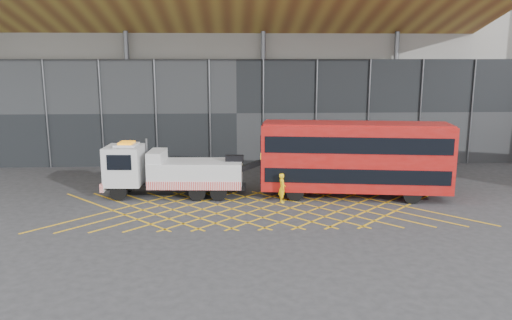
{
  "coord_description": "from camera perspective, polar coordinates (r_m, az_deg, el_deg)",
  "views": [
    {
      "loc": [
        1.7,
        -26.11,
        8.02
      ],
      "look_at": [
        3.0,
        1.5,
        2.4
      ],
      "focal_mm": 35.0,
      "sensor_mm": 36.0,
      "label": 1
    }
  ],
  "objects": [
    {
      "name": "bus_towed",
      "position": [
        29.59,
        11.22,
        0.42
      ],
      "size": [
        11.07,
        3.94,
        4.41
      ],
      "rotation": [
        0.0,
        0.0,
        -0.13
      ],
      "color": "#9E0F0C",
      "rests_on": "ground_plane"
    },
    {
      "name": "recovery_truck",
      "position": [
        29.8,
        -9.93,
        -1.25
      ],
      "size": [
        9.56,
        2.76,
        3.32
      ],
      "rotation": [
        0.0,
        0.0,
        -0.06
      ],
      "color": "black",
      "rests_on": "ground_plane"
    },
    {
      "name": "ground_plane",
      "position": [
        27.37,
        -6.17,
        -5.62
      ],
      "size": [
        120.0,
        120.0,
        0.0
      ],
      "primitive_type": "plane",
      "color": "#2A2A2D"
    },
    {
      "name": "worker",
      "position": [
        28.29,
        3.0,
        -3.22
      ],
      "size": [
        0.45,
        0.65,
        1.69
      ],
      "primitive_type": "imported",
      "rotation": [
        0.0,
        0.0,
        1.66
      ],
      "color": "yellow",
      "rests_on": "ground_plane"
    },
    {
      "name": "construction_building",
      "position": [
        44.51,
        -2.47,
        12.72
      ],
      "size": [
        55.0,
        23.97,
        18.0
      ],
      "color": "gray",
      "rests_on": "ground_plane"
    },
    {
      "name": "road_markings",
      "position": [
        27.35,
        0.57,
        -5.54
      ],
      "size": [
        23.16,
        7.16,
        0.01
      ],
      "color": "gold",
      "rests_on": "ground_plane"
    }
  ]
}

